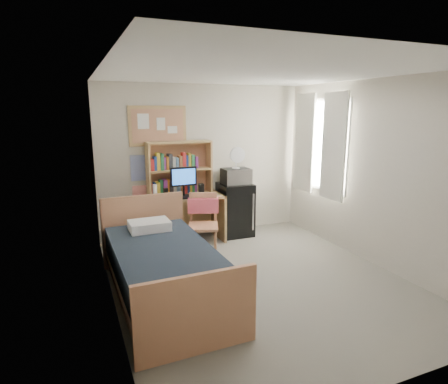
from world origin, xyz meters
name	(u,v)px	position (x,y,z in m)	size (l,w,h in m)	color
floor	(258,281)	(0.00, 0.00, -0.01)	(3.60, 4.20, 0.02)	gray
ceiling	(263,72)	(0.00, 0.00, 2.60)	(3.60, 4.20, 0.02)	white
wall_back	(203,161)	(0.00, 2.10, 1.30)	(3.60, 0.04, 2.60)	beige
wall_front	(397,234)	(0.00, -2.10, 1.30)	(3.60, 0.04, 2.60)	beige
wall_left	(108,195)	(-1.80, 0.00, 1.30)	(0.04, 4.20, 2.60)	beige
wall_right	(374,173)	(1.80, 0.00, 1.30)	(0.04, 4.20, 2.60)	beige
window_unit	(320,145)	(1.75, 1.20, 1.60)	(0.10, 1.40, 1.70)	white
curtain_left	(334,147)	(1.72, 0.80, 1.60)	(0.04, 0.55, 1.70)	white
curtain_right	(304,143)	(1.72, 1.60, 1.60)	(0.04, 0.55, 1.70)	white
bulletin_board	(158,126)	(-0.78, 2.08, 1.92)	(0.94, 0.03, 0.64)	tan
poster_wave	(140,168)	(-1.10, 2.09, 1.25)	(0.30, 0.01, 0.42)	#283FA1
poster_japan	(141,196)	(-1.10, 2.09, 0.78)	(0.28, 0.01, 0.36)	red
desk	(183,219)	(-0.48, 1.76, 0.40)	(1.29, 0.64, 0.81)	tan
desk_chair	(203,226)	(-0.38, 1.06, 0.48)	(0.48, 0.48, 0.96)	tan
mini_fridge	(235,209)	(0.48, 1.81, 0.46)	(0.54, 0.54, 0.93)	black
bed	(165,273)	(-1.22, 0.02, 0.31)	(1.12, 2.23, 0.61)	black
hutch	(180,168)	(-0.49, 1.91, 1.24)	(1.07, 0.27, 0.87)	tan
monitor	(184,182)	(-0.48, 1.70, 1.04)	(0.43, 0.03, 0.46)	black
keyboard	(187,197)	(-0.48, 1.56, 0.82)	(0.44, 0.14, 0.02)	black
speaker_left	(166,193)	(-0.78, 1.69, 0.89)	(0.07, 0.07, 0.16)	black
speaker_right	(201,189)	(-0.18, 1.70, 0.90)	(0.08, 0.08, 0.18)	black
water_bottle	(155,192)	(-0.96, 1.65, 0.92)	(0.07, 0.07, 0.24)	white
hoodie	(203,205)	(-0.31, 1.25, 0.74)	(0.47, 0.14, 0.22)	#FE6072
microwave	(236,176)	(0.48, 1.79, 1.06)	(0.46, 0.35, 0.27)	#B8B8BD
desk_fan	(236,159)	(0.48, 1.79, 1.36)	(0.26, 0.26, 0.33)	white
pillow	(149,225)	(-1.24, 0.77, 0.68)	(0.52, 0.36, 0.12)	white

